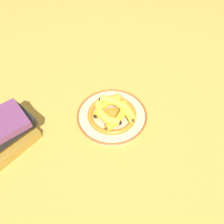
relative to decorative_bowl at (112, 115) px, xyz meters
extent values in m
plane|color=gold|center=(-0.02, -0.01, -0.02)|extent=(2.80, 2.80, 0.00)
cylinder|color=beige|center=(0.00, 0.00, -0.01)|extent=(0.30, 0.30, 0.02)
torus|color=orange|center=(0.00, 0.00, 0.01)|extent=(0.21, 0.21, 0.02)
cylinder|color=orange|center=(0.00, 0.00, 0.00)|extent=(0.08, 0.08, 0.00)
torus|color=#995B28|center=(0.00, 0.00, 0.00)|extent=(0.31, 0.31, 0.01)
cylinder|color=gold|center=(-0.07, -0.01, 0.03)|extent=(0.06, 0.06, 0.03)
cylinder|color=gold|center=(-0.02, -0.04, 0.03)|extent=(0.06, 0.05, 0.03)
cylinder|color=gold|center=(0.03, -0.05, 0.03)|extent=(0.05, 0.04, 0.03)
sphere|color=gold|center=(-0.05, -0.03, 0.03)|extent=(0.03, 0.03, 0.03)
sphere|color=gold|center=(0.00, -0.05, 0.03)|extent=(0.03, 0.03, 0.03)
cone|color=#472D19|center=(-0.09, 0.00, 0.03)|extent=(0.04, 0.04, 0.02)
sphere|color=black|center=(0.05, -0.05, 0.03)|extent=(0.02, 0.02, 0.02)
cylinder|color=yellow|center=(0.01, -0.06, 0.03)|extent=(0.06, 0.06, 0.03)
cylinder|color=yellow|center=(0.04, -0.02, 0.03)|extent=(0.05, 0.06, 0.03)
cylinder|color=yellow|center=(0.05, 0.03, 0.03)|extent=(0.04, 0.05, 0.03)
sphere|color=yellow|center=(0.03, -0.05, 0.03)|extent=(0.03, 0.03, 0.03)
sphere|color=yellow|center=(0.05, 0.00, 0.03)|extent=(0.03, 0.03, 0.03)
cone|color=#472D19|center=(-0.02, -0.07, 0.03)|extent=(0.04, 0.04, 0.03)
sphere|color=black|center=(0.05, 0.05, 0.03)|extent=(0.02, 0.02, 0.02)
cylinder|color=yellow|center=(0.07, 0.03, 0.03)|extent=(0.06, 0.05, 0.03)
cylinder|color=yellow|center=(0.02, 0.04, 0.03)|extent=(0.06, 0.04, 0.03)
cylinder|color=yellow|center=(-0.03, 0.04, 0.03)|extent=(0.06, 0.04, 0.03)
sphere|color=yellow|center=(0.05, 0.04, 0.03)|extent=(0.03, 0.03, 0.03)
sphere|color=yellow|center=(-0.01, 0.05, 0.03)|extent=(0.03, 0.03, 0.03)
cone|color=#472D19|center=(0.09, 0.01, 0.03)|extent=(0.03, 0.03, 0.02)
sphere|color=black|center=(-0.06, 0.03, 0.03)|extent=(0.02, 0.02, 0.02)
cylinder|color=yellow|center=(-0.01, 0.08, 0.04)|extent=(0.07, 0.07, 0.04)
cylinder|color=yellow|center=(-0.04, 0.03, 0.04)|extent=(0.06, 0.07, 0.04)
cylinder|color=yellow|center=(-0.05, -0.04, 0.04)|extent=(0.04, 0.07, 0.04)
sphere|color=yellow|center=(-0.03, 0.06, 0.04)|extent=(0.04, 0.04, 0.04)
sphere|color=yellow|center=(-0.05, 0.00, 0.04)|extent=(0.04, 0.04, 0.04)
cone|color=#472D19|center=(0.02, 0.10, 0.04)|extent=(0.04, 0.04, 0.03)
sphere|color=black|center=(-0.04, -0.07, 0.04)|extent=(0.02, 0.02, 0.02)
cube|color=#B28933|center=(0.27, -0.34, 0.01)|extent=(0.24, 0.21, 0.04)
cube|color=white|center=(0.26, -0.34, 0.01)|extent=(0.23, 0.19, 0.03)
cube|color=#B28933|center=(0.26, -0.35, 0.05)|extent=(0.20, 0.17, 0.03)
cube|color=white|center=(0.26, -0.35, 0.05)|extent=(0.19, 0.16, 0.03)
cube|color=black|center=(0.26, -0.35, 0.08)|extent=(0.25, 0.22, 0.04)
cube|color=white|center=(0.25, -0.34, 0.08)|extent=(0.24, 0.21, 0.03)
camera|label=1|loc=(0.55, 0.21, 0.75)|focal=35.00mm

